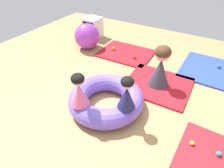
% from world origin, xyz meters
% --- Properties ---
extents(ground_plane, '(8.00, 8.00, 0.00)m').
position_xyz_m(ground_plane, '(0.00, 0.00, 0.00)').
color(ground_plane, tan).
extents(gym_mat_far_right, '(1.45, 1.29, 0.04)m').
position_xyz_m(gym_mat_far_right, '(1.34, 2.16, 0.02)').
color(gym_mat_far_right, '#2D47B7').
rests_on(gym_mat_far_right, ground).
extents(gym_mat_center_rear, '(1.29, 1.03, 0.04)m').
position_xyz_m(gym_mat_center_rear, '(-0.73, 1.92, 0.02)').
color(gym_mat_center_rear, '#B21923').
rests_on(gym_mat_center_rear, ground).
extents(gym_mat_front, '(1.24, 1.12, 0.04)m').
position_xyz_m(gym_mat_front, '(0.41, 1.07, 0.02)').
color(gym_mat_front, '#B21923').
rests_on(gym_mat_front, ground).
extents(inflatable_cushion, '(1.26, 1.26, 0.32)m').
position_xyz_m(inflatable_cushion, '(-0.15, 0.05, 0.16)').
color(inflatable_cushion, '#7056D1').
rests_on(inflatable_cushion, ground).
extents(child_in_pink, '(0.38, 0.38, 0.54)m').
position_xyz_m(child_in_pink, '(-0.32, -0.39, 0.59)').
color(child_in_pink, '#E5608E').
rests_on(child_in_pink, inflatable_cushion).
extents(child_in_navy, '(0.35, 0.35, 0.53)m').
position_xyz_m(child_in_navy, '(0.30, -0.09, 0.58)').
color(child_in_navy, navy).
rests_on(child_in_navy, inflatable_cushion).
extents(adult_seated, '(0.58, 0.58, 0.81)m').
position_xyz_m(adult_seated, '(0.41, 1.07, 0.43)').
color(adult_seated, '#383842').
rests_on(adult_seated, gym_mat_front).
extents(play_ball_orange, '(0.08, 0.08, 0.08)m').
position_xyz_m(play_ball_orange, '(-1.07, 1.88, 0.08)').
color(play_ball_orange, orange).
rests_on(play_ball_orange, gym_mat_center_rear).
extents(play_ball_teal, '(0.06, 0.06, 0.06)m').
position_xyz_m(play_ball_teal, '(1.64, -0.03, 0.07)').
color(play_ball_teal, teal).
rests_on(play_ball_teal, gym_mat_near_left).
extents(play_ball_blue, '(0.08, 0.08, 0.08)m').
position_xyz_m(play_ball_blue, '(1.35, 2.32, 0.08)').
color(play_ball_blue, blue).
rests_on(play_ball_blue, gym_mat_far_right).
extents(play_ball_red, '(0.08, 0.08, 0.08)m').
position_xyz_m(play_ball_red, '(-0.42, 1.75, 0.08)').
color(play_ball_red, red).
rests_on(play_ball_red, gym_mat_center_rear).
extents(play_ball_yellow, '(0.06, 0.06, 0.06)m').
position_xyz_m(play_ball_yellow, '(1.30, -0.04, 0.07)').
color(play_ball_yellow, yellow).
rests_on(play_ball_yellow, gym_mat_near_left).
extents(exercise_ball_large, '(0.64, 0.64, 0.64)m').
position_xyz_m(exercise_ball_large, '(-1.75, 1.71, 0.32)').
color(exercise_ball_large, purple).
rests_on(exercise_ball_large, ground).
extents(storage_cube, '(0.44, 0.44, 0.56)m').
position_xyz_m(storage_cube, '(-2.05, 2.35, 0.28)').
color(storage_cube, white).
rests_on(storage_cube, ground).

